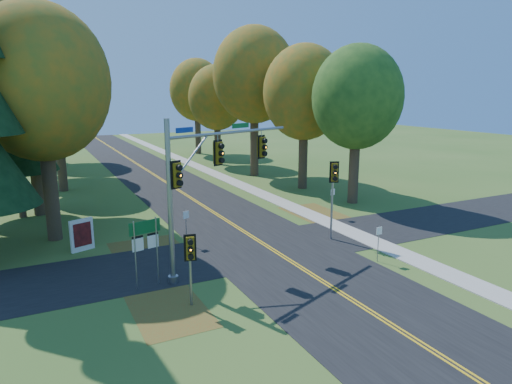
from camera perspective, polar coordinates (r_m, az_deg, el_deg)
name	(u,v)px	position (r m, az deg, el deg)	size (l,w,h in m)	color
ground	(285,258)	(25.59, 3.69, -8.24)	(160.00, 160.00, 0.00)	#345A1F
road_main	(285,258)	(25.59, 3.69, -8.21)	(8.00, 160.00, 0.02)	black
road_cross	(268,247)	(27.23, 1.55, -6.90)	(60.00, 6.00, 0.02)	black
centerline_left	(284,258)	(25.54, 3.49, -8.22)	(0.10, 160.00, 0.01)	gold
centerline_right	(287,257)	(25.63, 3.88, -8.15)	(0.10, 160.00, 0.01)	gold
sidewalk_east	(373,241)	(29.05, 14.38, -6.00)	(1.60, 160.00, 0.06)	#9E998E
leaf_patch_w_near	(151,254)	(26.84, -12.98, -7.53)	(4.00, 6.00, 0.00)	brown
leaf_patch_e	(324,217)	(33.91, 8.53, -3.12)	(3.50, 8.00, 0.00)	brown
leaf_patch_w_far	(168,309)	(20.35, -10.91, -14.12)	(3.00, 5.00, 0.00)	brown
tree_w_a	(41,84)	(30.03, -25.25, 12.17)	(8.00, 8.00, 14.15)	#38281C
tree_e_a	(357,98)	(37.78, 12.54, 11.41)	(7.20, 7.20, 12.73)	#38281C
tree_w_b	(27,72)	(36.95, -26.68, 13.25)	(8.60, 8.60, 15.38)	#38281C
tree_e_b	(305,93)	(42.96, 6.10, 12.21)	(7.60, 7.60, 13.33)	#38281C
tree_w_c	(57,104)	(45.19, -23.66, 10.06)	(6.80, 6.80, 11.91)	#38281C
tree_e_c	(255,76)	(49.52, -0.18, 14.34)	(8.80, 8.80, 15.79)	#38281C
tree_w_d	(43,84)	(53.86, -25.04, 12.12)	(8.20, 8.20, 14.56)	#38281C
tree_e_d	(217,98)	(57.64, -4.89, 11.63)	(7.00, 7.00, 12.32)	#38281C
tree_w_e	(50,83)	(64.81, -24.34, 12.31)	(8.40, 8.40, 14.97)	#38281C
tree_e_e	(197,90)	(68.08, -7.37, 12.50)	(7.80, 7.80, 13.74)	#38281C
pine_c	(8,82)	(36.65, -28.60, 12.01)	(5.60, 5.60, 20.56)	#38281C
traffic_mast	(204,174)	(22.67, -6.48, 2.27)	(8.08, 3.66, 7.86)	gray
east_signal_pole	(334,181)	(27.92, 9.69, 1.38)	(0.54, 0.66, 4.95)	gray
ped_signal_pole	(190,253)	(19.38, -8.22, -7.59)	(0.51, 0.60, 3.27)	gray
route_sign_cluster	(145,239)	(21.83, -13.65, -5.78)	(1.51, 0.41, 3.31)	gray
info_kiosk	(82,235)	(28.24, -20.94, -5.05)	(1.34, 0.65, 1.89)	silver
reg_sign_e_north	(332,197)	(33.47, 9.54, -0.67)	(0.42, 0.14, 2.23)	gray
reg_sign_e_south	(379,237)	(25.45, 15.09, -5.49)	(0.39, 0.07, 2.02)	gray
reg_sign_w	(186,221)	(27.47, -8.73, -3.62)	(0.40, 0.18, 2.18)	gray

